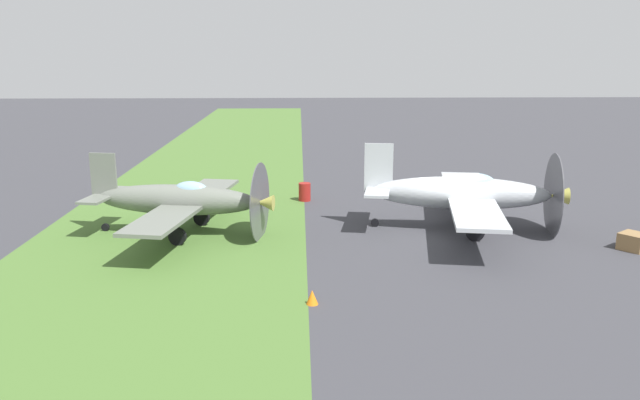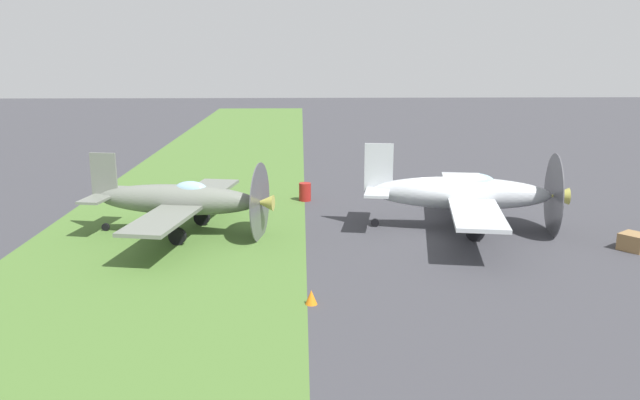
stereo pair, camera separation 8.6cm
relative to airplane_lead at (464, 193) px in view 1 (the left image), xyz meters
name	(u,v)px [view 1 (the left image)]	position (x,y,z in m)	size (l,w,h in m)	color
ground_plane	(447,232)	(0.29, -0.69, -1.57)	(160.00, 160.00, 0.00)	#38383D
grass_verge	(172,234)	(0.29, -12.08, -1.57)	(120.00, 11.00, 0.01)	#476B2D
airplane_lead	(464,193)	(0.00, 0.00, 0.00)	(10.60, 8.44, 3.75)	#B2B7BC
airplane_wingman	(181,200)	(0.29, -11.63, -0.13)	(9.73, 7.76, 3.44)	slate
fuel_drum	(305,192)	(-5.59, -6.56, -1.12)	(0.60, 0.60, 0.90)	maroon
supply_crate	(633,242)	(2.97, 5.77, -1.25)	(0.90, 0.90, 0.64)	olive
runway_marker_cone	(312,297)	(7.89, -6.46, -1.35)	(0.36, 0.36, 0.44)	orange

